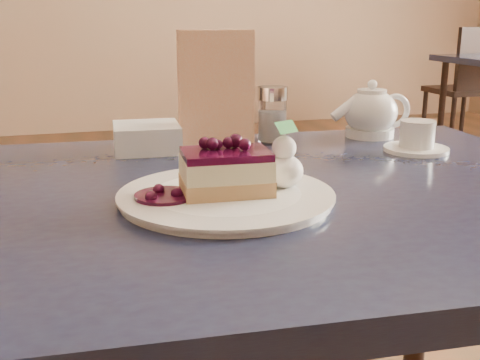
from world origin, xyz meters
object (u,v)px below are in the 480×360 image
object	(u,v)px
cheesecake_slice	(226,172)
tea_set	(379,118)
main_table	(220,241)
dessert_plate	(226,197)

from	to	relation	value
cheesecake_slice	tea_set	distance (m)	0.53
tea_set	cheesecake_slice	bearing A→B (deg)	-142.48
main_table	cheesecake_slice	size ratio (longest dim) A/B	9.97
dessert_plate	tea_set	distance (m)	0.53
main_table	dessert_plate	world-z (taller)	dessert_plate
dessert_plate	tea_set	bearing A→B (deg)	37.52
main_table	dessert_plate	xyz separation A→B (m)	(-0.00, -0.05, 0.09)
main_table	cheesecake_slice	world-z (taller)	cheesecake_slice
main_table	tea_set	xyz separation A→B (m)	(0.42, 0.27, 0.13)
dessert_plate	tea_set	size ratio (longest dim) A/B	1.11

